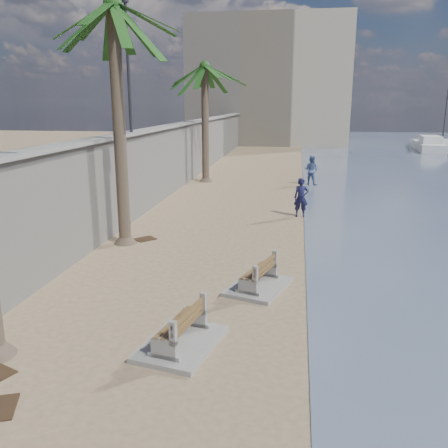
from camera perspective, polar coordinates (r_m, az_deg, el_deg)
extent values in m
plane|color=#967C5C|center=(8.48, -4.17, -20.07)|extent=(140.00, 140.00, 0.00)
cube|color=gray|center=(27.82, -5.52, 8.11)|extent=(0.45, 70.00, 3.50)
cube|color=gray|center=(27.68, -5.61, 11.81)|extent=(0.80, 70.00, 0.12)
cube|color=#B7AA93|center=(58.95, 5.50, 16.55)|extent=(18.00, 12.00, 14.00)
cube|color=gray|center=(9.95, -5.20, -14.12)|extent=(1.71, 2.19, 0.11)
cube|color=gray|center=(12.72, 4.15, -7.50)|extent=(1.82, 2.21, 0.10)
cylinder|color=brown|center=(16.31, -12.46, 10.87)|extent=(0.42, 0.42, 7.75)
cylinder|color=brown|center=(29.27, -2.26, 11.76)|extent=(0.44, 0.44, 6.84)
cylinder|color=#2D2D33|center=(20.01, -11.45, 17.95)|extent=(0.12, 0.12, 5.00)
imported|color=#141537|center=(20.53, 9.27, 3.49)|extent=(0.73, 0.53, 1.92)
imported|color=#4A6099|center=(28.80, 10.47, 6.58)|extent=(1.15, 1.05, 1.93)
cube|color=silver|center=(61.20, 24.77, 8.91)|extent=(7.26, 3.67, 0.70)
cylinder|color=#2D2D33|center=(61.04, 25.29, 13.77)|extent=(0.12, 0.12, 9.95)
cube|color=#382616|center=(17.31, -9.48, -1.79)|extent=(0.88, 0.88, 0.03)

